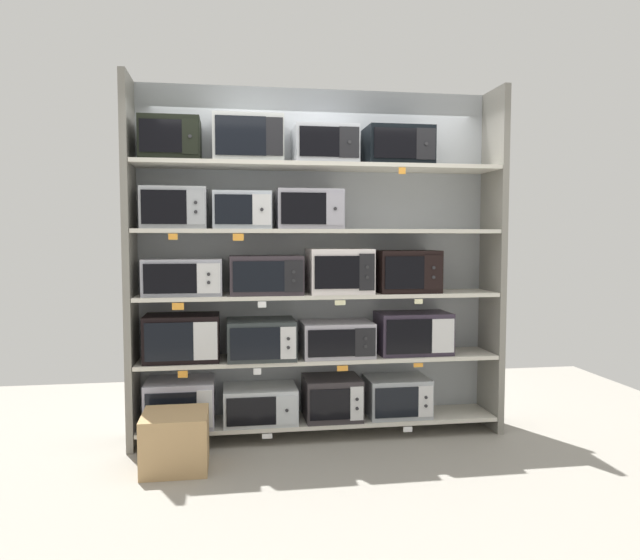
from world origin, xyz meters
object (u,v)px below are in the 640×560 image
microwave_5 (261,339)px  microwave_13 (242,211)px  microwave_12 (175,208)px  microwave_4 (182,338)px  microwave_18 (398,147)px  microwave_7 (413,333)px  microwave_16 (248,140)px  microwave_0 (180,402)px  microwave_6 (337,339)px  microwave_8 (183,277)px  microwave_17 (325,146)px  microwave_10 (339,271)px  microwave_14 (308,210)px  microwave_1 (260,404)px  microwave_2 (332,398)px  microwave_11 (406,271)px  microwave_15 (171,140)px  microwave_3 (397,396)px  shipping_carton (175,441)px

microwave_5 → microwave_13: size_ratio=1.19×
microwave_12 → microwave_4: bearing=0.1°
microwave_18 → microwave_7: bearing=-0.1°
microwave_16 → microwave_18: bearing=0.0°
microwave_0 → microwave_6: microwave_6 is taller
microwave_8 → microwave_17: 1.43m
microwave_10 → microwave_14: microwave_14 is taller
microwave_13 → microwave_12: bearing=-180.0°
microwave_10 → microwave_12: bearing=-180.0°
microwave_7 → microwave_13: bearing=180.0°
microwave_14 → microwave_17: microwave_17 is taller
microwave_7 → microwave_17: (-0.70, 0.00, 1.43)m
microwave_13 → microwave_18: microwave_18 is taller
microwave_8 → microwave_16: size_ratio=1.12×
microwave_1 → microwave_8: (-0.55, -0.00, 0.97)m
microwave_5 → microwave_14: bearing=0.0°
microwave_8 → microwave_16: 1.11m
microwave_14 → microwave_2: bearing=0.1°
microwave_12 → microwave_17: 1.20m
microwave_11 → microwave_17: microwave_17 is taller
microwave_11 → microwave_13: size_ratio=1.12×
microwave_13 → microwave_15: (-0.50, 0.00, 0.50)m
microwave_5 → microwave_6: (0.58, 0.00, -0.01)m
microwave_2 → microwave_7: 0.81m
microwave_3 → microwave_1: bearing=180.0°
microwave_3 → shipping_carton: microwave_3 is taller
microwave_0 → microwave_4: microwave_4 is taller
microwave_6 → microwave_11: 0.75m
microwave_11 → microwave_17: size_ratio=1.02×
microwave_4 → microwave_12: microwave_12 is taller
microwave_15 → microwave_1: bearing=-0.0°
microwave_12 → microwave_13: 0.48m
microwave_2 → microwave_13: bearing=-180.0°
microwave_4 → microwave_13: 1.03m
microwave_14 → microwave_15: 1.11m
microwave_10 → microwave_18: 1.04m
microwave_3 → microwave_12: (-1.68, -0.00, 1.45)m
microwave_1 → microwave_6: bearing=0.0°
microwave_5 → microwave_17: 1.52m
microwave_10 → microwave_3: bearing=-0.0°
microwave_4 → microwave_17: bearing=0.0°
microwave_12 → shipping_carton: bearing=-87.5°
microwave_8 → microwave_14: (0.93, 0.00, 0.50)m
microwave_0 → microwave_5: 0.76m
microwave_14 → microwave_18: microwave_18 is taller
microwave_2 → microwave_12: 1.85m
microwave_6 → microwave_18: bearing=0.0°
microwave_14 → microwave_1: bearing=180.0°
microwave_5 → microwave_18: 1.79m
microwave_6 → microwave_17: (-0.09, -0.00, 1.46)m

